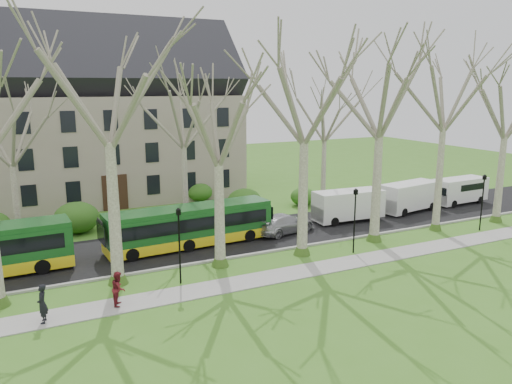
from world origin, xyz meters
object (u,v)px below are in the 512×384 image
Objects in this scene: van_c at (460,191)px; pedestrian_b at (119,288)px; pedestrian_a at (42,304)px; bus_follow at (190,226)px; sedan at (284,223)px; van_a at (348,206)px; van_b at (409,197)px.

van_c is 34.27m from pedestrian_b.
van_c is 37.84m from pedestrian_a.
pedestrian_b is (-6.33, -7.48, -0.56)m from bus_follow.
pedestrian_b is (-33.20, -8.51, -0.33)m from van_c.
sedan is 6.44m from van_a.
van_c is (26.86, 1.03, -0.24)m from bus_follow.
van_b is (13.16, 0.93, 0.54)m from sedan.
pedestrian_b is (3.58, 0.40, -0.06)m from pedestrian_a.
van_a reaches higher than pedestrian_b.
pedestrian_a is at bearing -173.11° from van_b.
pedestrian_a is 1.06× the size of pedestrian_b.
pedestrian_a is at bearing 100.29° from sedan.
pedestrian_b is (-26.85, -8.31, -0.39)m from van_b.
pedestrian_b is at bearing -171.89° from van_b.
sedan is 19.54m from van_c.
van_a is 25.12m from pedestrian_a.
van_a is (13.74, 0.57, -0.18)m from bus_follow.
van_a is 13.13m from van_c.
van_a is 3.07× the size of pedestrian_a.
bus_follow is 26.88m from van_c.
pedestrian_a is (-23.65, -8.45, -0.32)m from van_a.
bus_follow is at bearing 173.23° from van_b.
pedestrian_b is at bearing -167.91° from van_c.
van_c is at bearing -56.81° from pedestrian_b.
bus_follow reaches higher than pedestrian_b.
van_a is at bearing 121.08° from pedestrian_a.
van_a is 21.63m from pedestrian_b.
van_a is 1.04× the size of van_c.
bus_follow is at bearing 139.92° from pedestrian_a.
van_a is 0.99× the size of van_b.
pedestrian_a is at bearing -156.51° from van_a.
van_a is at bearing -0.94° from bus_follow.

